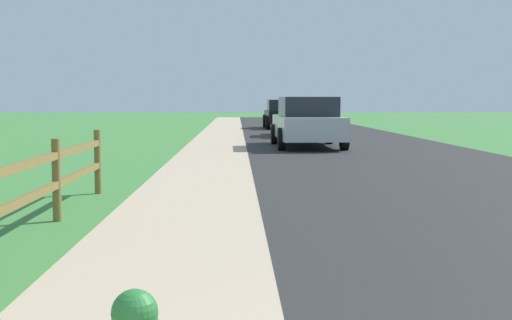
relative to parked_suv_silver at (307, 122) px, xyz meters
name	(u,v)px	position (x,y,z in m)	size (l,w,h in m)	color
ground_plane	(245,140)	(-1.97, 3.80, -0.82)	(120.00, 120.00, 0.00)	#407F3B
road_asphalt	(330,137)	(1.53, 5.80, -0.81)	(7.00, 66.00, 0.01)	#292929
curb_concrete	(170,137)	(-4.97, 5.80, -0.81)	(6.00, 66.00, 0.01)	tan
grass_verge	(133,137)	(-6.47, 5.80, -0.81)	(5.00, 66.00, 0.00)	#407F3B
parked_suv_silver	(307,122)	(0.00, 0.00, 0.00)	(2.18, 4.97, 1.61)	#B7BABF
parked_car_beige	(305,117)	(0.64, 7.05, 0.00)	(2.06, 4.53, 1.65)	#C6B793
parked_car_black	(283,114)	(0.23, 14.87, -0.06)	(2.07, 4.27, 1.53)	black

